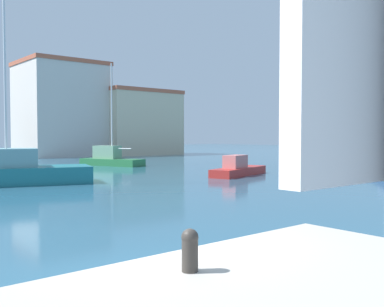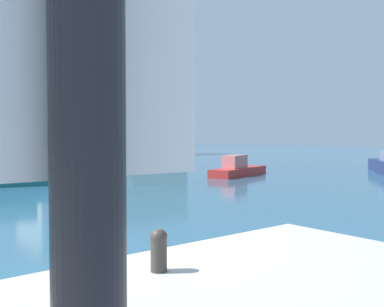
# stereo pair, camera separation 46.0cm
# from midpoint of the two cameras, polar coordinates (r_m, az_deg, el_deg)

# --- Properties ---
(water) EXTENTS (160.00, 160.00, 0.00)m
(water) POSITION_cam_midpoint_polar(r_m,az_deg,el_deg) (32.27, -4.04, -2.32)
(water) COLOR #285670
(water) RESTS_ON ground
(mooring_bollard) EXTENTS (0.21, 0.21, 0.53)m
(mooring_bollard) POSITION_cam_midpoint_polar(r_m,az_deg,el_deg) (5.54, -2.70, -12.01)
(mooring_bollard) COLOR #38332D
(mooring_bollard) RESTS_ON pier_quay
(sailboat_green_distant_east) EXTENTS (3.79, 6.11, 8.83)m
(sailboat_green_distant_east) POSITION_cam_midpoint_polar(r_m,az_deg,el_deg) (39.46, -10.71, -0.60)
(sailboat_green_distant_east) COLOR #28703D
(sailboat_green_distant_east) RESTS_ON water
(sailboat_teal_outer_mooring) EXTENTS (9.03, 5.24, 13.55)m
(sailboat_teal_outer_mooring) POSITION_cam_midpoint_polar(r_m,az_deg,el_deg) (25.52, -22.98, -2.15)
(sailboat_teal_outer_mooring) COLOR #1E707A
(sailboat_teal_outer_mooring) RESTS_ON water
(motorboat_red_distant_north) EXTENTS (5.77, 3.13, 1.34)m
(motorboat_red_distant_north) POSITION_cam_midpoint_polar(r_m,az_deg,el_deg) (29.12, 5.45, -1.98)
(motorboat_red_distant_north) COLOR #B22823
(motorboat_red_distant_north) RESTS_ON water
(harbor_office) EXTENTS (9.90, 9.30, 11.90)m
(harbor_office) POSITION_cam_midpoint_polar(r_m,az_deg,el_deg) (59.58, -16.58, 5.43)
(harbor_office) COLOR beige
(harbor_office) RESTS_ON ground
(waterfront_apartments) EXTENTS (10.82, 6.53, 8.81)m
(waterfront_apartments) POSITION_cam_midpoint_polar(r_m,az_deg,el_deg) (61.32, -7.00, 3.97)
(waterfront_apartments) COLOR beige
(waterfront_apartments) RESTS_ON ground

